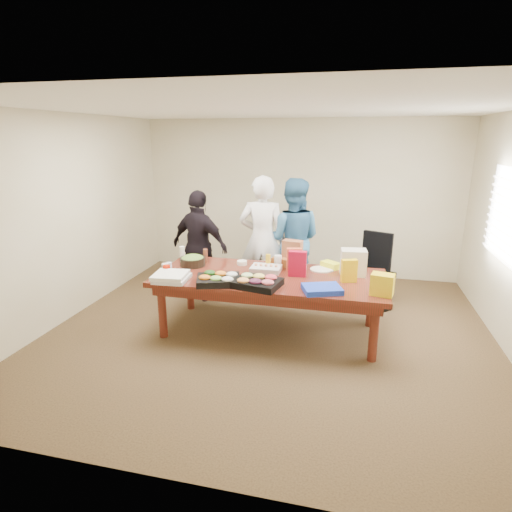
% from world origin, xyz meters
% --- Properties ---
extents(floor, '(5.50, 5.00, 0.02)m').
position_xyz_m(floor, '(0.00, 0.00, -0.01)').
color(floor, '#47301E').
rests_on(floor, ground).
extents(ceiling, '(5.50, 5.00, 0.02)m').
position_xyz_m(ceiling, '(0.00, 0.00, 2.71)').
color(ceiling, white).
rests_on(ceiling, wall_back).
extents(wall_back, '(5.50, 0.04, 2.70)m').
position_xyz_m(wall_back, '(0.00, 2.50, 1.35)').
color(wall_back, beige).
rests_on(wall_back, floor).
extents(wall_front, '(5.50, 0.04, 2.70)m').
position_xyz_m(wall_front, '(0.00, -2.50, 1.35)').
color(wall_front, beige).
rests_on(wall_front, floor).
extents(wall_left, '(0.04, 5.00, 2.70)m').
position_xyz_m(wall_left, '(-2.75, 0.00, 1.35)').
color(wall_left, beige).
rests_on(wall_left, floor).
extents(window_panel, '(0.03, 1.40, 1.10)m').
position_xyz_m(window_panel, '(2.72, 0.60, 1.50)').
color(window_panel, white).
rests_on(window_panel, wall_right).
extents(window_blinds, '(0.04, 1.36, 1.00)m').
position_xyz_m(window_blinds, '(2.68, 0.60, 1.50)').
color(window_blinds, beige).
rests_on(window_blinds, wall_right).
extents(conference_table, '(2.80, 1.20, 0.75)m').
position_xyz_m(conference_table, '(0.00, 0.00, 0.38)').
color(conference_table, '#4C1C0F').
rests_on(conference_table, floor).
extents(office_chair, '(0.69, 0.69, 1.03)m').
position_xyz_m(office_chair, '(1.33, 1.13, 0.51)').
color(office_chair, black).
rests_on(office_chair, floor).
extents(person_center, '(0.72, 0.51, 1.88)m').
position_xyz_m(person_center, '(-0.32, 1.02, 0.94)').
color(person_center, white).
rests_on(person_center, floor).
extents(person_right, '(0.90, 0.70, 1.82)m').
position_xyz_m(person_right, '(0.09, 1.24, 0.91)').
color(person_right, teal).
rests_on(person_right, floor).
extents(person_left, '(1.05, 0.69, 1.66)m').
position_xyz_m(person_left, '(-1.23, 0.85, 0.83)').
color(person_left, black).
rests_on(person_left, floor).
extents(veggie_tray, '(0.59, 0.52, 0.08)m').
position_xyz_m(veggie_tray, '(-0.53, -0.40, 0.79)').
color(veggie_tray, black).
rests_on(veggie_tray, conference_table).
extents(fruit_tray, '(0.58, 0.49, 0.08)m').
position_xyz_m(fruit_tray, '(-0.07, -0.40, 0.79)').
color(fruit_tray, black).
rests_on(fruit_tray, conference_table).
extents(sheet_cake, '(0.37, 0.28, 0.07)m').
position_xyz_m(sheet_cake, '(-0.08, 0.16, 0.78)').
color(sheet_cake, silver).
rests_on(sheet_cake, conference_table).
extents(salad_bowl, '(0.37, 0.37, 0.11)m').
position_xyz_m(salad_bowl, '(-1.08, 0.17, 0.80)').
color(salad_bowl, black).
rests_on(salad_bowl, conference_table).
extents(chip_bag_blue, '(0.49, 0.43, 0.06)m').
position_xyz_m(chip_bag_blue, '(0.67, -0.41, 0.78)').
color(chip_bag_blue, blue).
rests_on(chip_bag_blue, conference_table).
extents(chip_bag_red, '(0.22, 0.10, 0.31)m').
position_xyz_m(chip_bag_red, '(0.33, 0.06, 0.91)').
color(chip_bag_red, '#B70C2C').
rests_on(chip_bag_red, conference_table).
extents(chip_bag_yellow, '(0.20, 0.13, 0.27)m').
position_xyz_m(chip_bag_yellow, '(0.94, -0.01, 0.89)').
color(chip_bag_yellow, yellow).
rests_on(chip_bag_yellow, conference_table).
extents(chip_bag_orange, '(0.20, 0.12, 0.29)m').
position_xyz_m(chip_bag_orange, '(0.26, 0.27, 0.90)').
color(chip_bag_orange, '#CF4D2E').
rests_on(chip_bag_orange, conference_table).
extents(mayo_jar, '(0.12, 0.12, 0.15)m').
position_xyz_m(mayo_jar, '(0.03, 0.37, 0.83)').
color(mayo_jar, silver).
rests_on(mayo_jar, conference_table).
extents(mustard_bottle, '(0.08, 0.08, 0.18)m').
position_xyz_m(mustard_bottle, '(-0.09, 0.30, 0.84)').
color(mustard_bottle, gold).
rests_on(mustard_bottle, conference_table).
extents(dressing_bottle, '(0.07, 0.07, 0.18)m').
position_xyz_m(dressing_bottle, '(-0.96, 0.35, 0.84)').
color(dressing_bottle, brown).
rests_on(dressing_bottle, conference_table).
extents(ranch_bottle, '(0.07, 0.07, 0.20)m').
position_xyz_m(ranch_bottle, '(-1.30, 0.35, 0.85)').
color(ranch_bottle, white).
rests_on(ranch_bottle, conference_table).
extents(banana_bunch, '(0.28, 0.26, 0.08)m').
position_xyz_m(banana_bunch, '(0.71, 0.48, 0.79)').
color(banana_bunch, '#EFFF23').
rests_on(banana_bunch, conference_table).
extents(bread_loaf, '(0.29, 0.19, 0.11)m').
position_xyz_m(bread_loaf, '(0.08, 0.42, 0.80)').
color(bread_loaf, brown).
rests_on(bread_loaf, conference_table).
extents(kraft_bag, '(0.27, 0.18, 0.33)m').
position_xyz_m(kraft_bag, '(0.20, 0.51, 0.92)').
color(kraft_bag, brown).
rests_on(kraft_bag, conference_table).
extents(red_cup, '(0.10, 0.10, 0.12)m').
position_xyz_m(red_cup, '(-1.25, -0.26, 0.81)').
color(red_cup, '#AA1400').
rests_on(red_cup, conference_table).
extents(clear_cup_a, '(0.10, 0.10, 0.12)m').
position_xyz_m(clear_cup_a, '(-1.30, -0.19, 0.81)').
color(clear_cup_a, silver).
rests_on(clear_cup_a, conference_table).
extents(clear_cup_b, '(0.09, 0.09, 0.10)m').
position_xyz_m(clear_cup_b, '(-1.30, -0.08, 0.80)').
color(clear_cup_b, silver).
rests_on(clear_cup_b, conference_table).
extents(pizza_box_lower, '(0.40, 0.40, 0.04)m').
position_xyz_m(pizza_box_lower, '(-1.10, -0.44, 0.77)').
color(pizza_box_lower, silver).
rests_on(pizza_box_lower, conference_table).
extents(pizza_box_upper, '(0.41, 0.41, 0.04)m').
position_xyz_m(pizza_box_upper, '(-1.12, -0.44, 0.82)').
color(pizza_box_upper, white).
rests_on(pizza_box_upper, pizza_box_lower).
extents(plate_a, '(0.35, 0.35, 0.02)m').
position_xyz_m(plate_a, '(0.60, 0.36, 0.76)').
color(plate_a, white).
rests_on(plate_a, conference_table).
extents(plate_b, '(0.27, 0.27, 0.01)m').
position_xyz_m(plate_b, '(0.65, 0.37, 0.76)').
color(plate_b, silver).
rests_on(plate_b, conference_table).
extents(dip_bowl_a, '(0.17, 0.17, 0.06)m').
position_xyz_m(dip_bowl_a, '(0.19, 0.44, 0.78)').
color(dip_bowl_a, beige).
rests_on(dip_bowl_a, conference_table).
extents(dip_bowl_b, '(0.14, 0.14, 0.05)m').
position_xyz_m(dip_bowl_b, '(-0.45, 0.36, 0.78)').
color(dip_bowl_b, white).
rests_on(dip_bowl_b, conference_table).
extents(grocery_bag_white, '(0.32, 0.25, 0.32)m').
position_xyz_m(grocery_bag_white, '(0.99, 0.26, 0.91)').
color(grocery_bag_white, silver).
rests_on(grocery_bag_white, conference_table).
extents(grocery_bag_yellow, '(0.27, 0.21, 0.24)m').
position_xyz_m(grocery_bag_yellow, '(1.30, -0.36, 0.87)').
color(grocery_bag_yellow, yellow).
rests_on(grocery_bag_yellow, conference_table).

